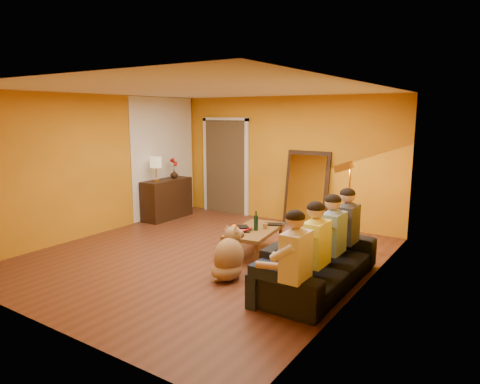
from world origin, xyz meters
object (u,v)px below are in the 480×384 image
Objects in this scene: person_mid_left at (316,251)px; dog at (229,253)px; person_mid_right at (333,240)px; wine_bottle at (256,221)px; floor_lamp at (349,207)px; tumbler at (265,226)px; sideboard at (167,199)px; person_far_left at (296,265)px; table_lamp at (156,169)px; sofa at (320,261)px; laptop at (275,225)px; vase at (174,174)px; coffee_table at (255,242)px; mirror_frame at (307,189)px; person_far_right at (347,231)px.

dog is at bearing -178.86° from person_mid_left.
dog is at bearing -155.53° from person_mid_right.
floor_lamp is at bearing 46.57° from wine_bottle.
person_mid_right is at bearing -24.29° from tumbler.
person_mid_right is at bearing -19.38° from sideboard.
table_lamp is at bearing 151.86° from person_far_left.
dog is at bearing 112.74° from sofa.
table_lamp is 0.70× the size of dog.
floor_lamp is at bearing 9.44° from laptop.
sideboard is at bearing 68.89° from sofa.
vase is (0.00, 0.55, -0.17)m from table_lamp.
dog reaches higher than coffee_table.
wine_bottle is (-1.33, 0.56, 0.25)m from sofa.
table_lamp is at bearing -90.00° from vase.
person_mid_left is 4.97m from vase.
mirror_frame reaches higher than laptop.
table_lamp reaches higher than tumbler.
person_far_left reaches higher than coffee_table.
laptop is (0.06, 0.23, -0.03)m from tumbler.
dog is 0.60× the size of person_mid_right.
person_mid_left reaches higher than dog.
laptop reaches higher than coffee_table.
table_lamp is 0.42× the size of person_far_left.
floor_lamp is (1.15, 1.11, 0.51)m from coffee_table.
mirror_frame is at bearing 93.29° from wine_bottle.
table_lamp reaches higher than person_mid_right.
sofa is (4.24, -1.64, -0.10)m from sideboard.
laptop is (0.13, 0.40, -0.14)m from wine_bottle.
floor_lamp reaches higher than coffee_table.
wine_bottle is at bearing -15.02° from table_lamp.
wine_bottle is at bearing -20.37° from sideboard.
person_mid_left is at bearing -90.00° from person_far_right.
sideboard is 0.97× the size of person_mid_right.
person_mid_left reaches higher than coffee_table.
vase is at bearing 151.86° from person_mid_left.
person_far_left reaches higher than tumbler.
table_lamp is 5.61× the size of tumbler.
sideboard reaches higher than coffee_table.
floor_lamp is 1.45m from tumbler.
sideboard is at bearing 138.68° from laptop.
person_mid_left is at bearing -163.89° from sofa.
person_far_left is at bearing -66.97° from mirror_frame.
person_mid_left and person_mid_right have the same top height.
mirror_frame is 3.06m from person_mid_right.
person_mid_right reaches higher than vase.
table_lamp is 1.65× the size of wine_bottle.
coffee_table is at bearing -141.75° from floor_lamp.
person_mid_left is 1.10m from person_far_right.
mirror_frame is at bearing 121.12° from person_mid_right.
vase reaches higher than dog.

